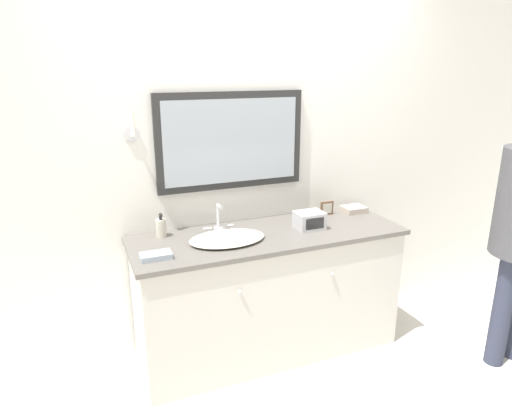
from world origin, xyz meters
The scene contains 9 objects.
ground_plane centered at (0.00, 0.00, 0.00)m, with size 14.00×14.00×0.00m, color silver.
wall_back centered at (0.00, 0.68, 1.28)m, with size 8.00×0.18×2.55m.
vanity_counter centered at (0.00, 0.34, 0.43)m, with size 1.78×0.62×0.86m.
sink_basin centered at (-0.29, 0.32, 0.88)m, with size 0.48×0.37×0.19m.
soap_bottle centered at (-0.66, 0.54, 0.92)m, with size 0.07×0.07×0.16m.
appliance_box centered at (0.29, 0.32, 0.92)m, with size 0.19×0.15×0.11m.
picture_frame centered at (0.54, 0.53, 0.91)m, with size 0.10×0.01×0.10m.
hand_towel_near_sink centered at (0.76, 0.51, 0.88)m, with size 0.17×0.14×0.04m.
hand_towel_far_corner centered at (-0.75, 0.21, 0.88)m, with size 0.17×0.10×0.03m.
Camera 1 is at (-1.12, -2.19, 1.90)m, focal length 32.00 mm.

